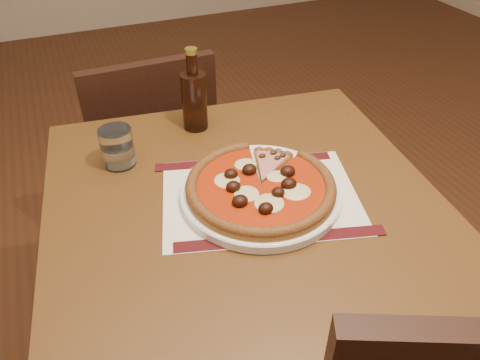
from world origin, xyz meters
The scene contains 8 objects.
table centered at (-0.71, -0.29, 0.65)m, with size 0.89×0.89×0.75m.
chair_far centered at (-0.78, 0.36, 0.48)m, with size 0.40×0.40×0.84m.
placemat centered at (-0.68, -0.30, 0.75)m, with size 0.40×0.28×0.00m, color white.
plate centered at (-0.68, -0.30, 0.76)m, with size 0.33×0.33×0.02m, color white.
pizza centered at (-0.68, -0.30, 0.78)m, with size 0.31×0.31×0.04m.
ham_slice centered at (-0.62, -0.23, 0.78)m, with size 0.11×0.12×0.02m.
water_glass centered at (-0.92, -0.07, 0.79)m, with size 0.07×0.07×0.09m, color white.
bottle centered at (-0.72, 0.01, 0.83)m, with size 0.06×0.06×0.21m.
Camera 1 is at (-1.00, -0.97, 1.37)m, focal length 35.00 mm.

